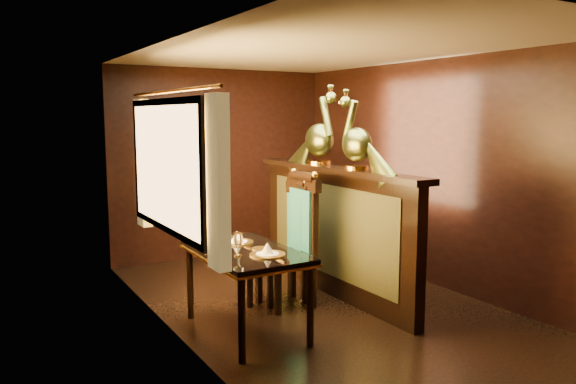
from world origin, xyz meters
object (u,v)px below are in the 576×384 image
Objects in this scene: chair_right at (297,235)px; peacock_right at (319,125)px; dining_table at (245,257)px; chair_left at (291,236)px; peacock_left at (357,129)px.

peacock_right reaches higher than chair_right.
chair_right is at bearing 28.29° from dining_table.
chair_right is at bearing -91.62° from chair_left.
dining_table is at bearing -148.79° from peacock_right.
peacock_left is at bearing -35.35° from chair_left.
chair_right is at bearing 148.44° from peacock_left.
chair_right reaches higher than dining_table.
peacock_left is at bearing 4.87° from dining_table.
chair_left is 0.94× the size of chair_right.
peacock_right is at bearing 90.00° from peacock_left.
peacock_left is (0.48, -0.45, 1.09)m from chair_left.
chair_left is at bearing 80.90° from chair_right.
dining_table is 0.92× the size of chair_right.
dining_table is 1.67m from peacock_left.
chair_left is 1.23m from peacock_right.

